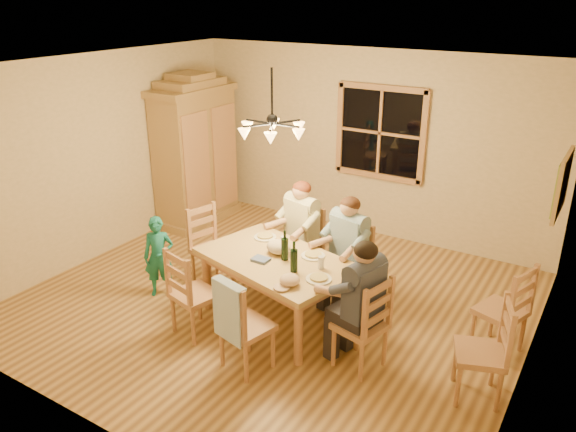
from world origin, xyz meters
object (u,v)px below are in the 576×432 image
Objects in this scene: chair_far_right at (346,281)px; chair_end_left at (213,261)px; dining_table at (277,267)px; chair_spare_front at (477,368)px; chair_far_left at (300,260)px; adult_woman at (301,220)px; chair_spare_back at (499,324)px; adult_plaid_man at (348,239)px; armoire at (196,155)px; adult_slate_man at (362,290)px; wine_bottle_b at (294,257)px; chair_near_right at (247,340)px; wine_bottle_a at (285,245)px; chair_near_left at (196,307)px; chair_end_right at (360,339)px; chandelier at (272,128)px; child at (159,257)px.

chair_end_left is at bearing 27.98° from chair_far_right.
chair_spare_front is at bearing -3.44° from dining_table.
chair_far_left is 0.54m from adult_woman.
chair_spare_back is at bearing 17.25° from dining_table.
adult_plaid_man is at bearing 117.98° from chair_end_left.
armoire reaches higher than dining_table.
adult_slate_man is 0.82m from wine_bottle_b.
chair_far_right and chair_spare_back have the same top height.
adult_slate_man is (1.13, -0.28, 0.19)m from dining_table.
wine_bottle_a reaches higher than chair_near_right.
chair_far_left is 1.32m from wine_bottle_b.
adult_slate_man is at bearing -29.07° from armoire.
chair_near_left is 1.77m from chair_end_right.
adult_slate_man reaches higher than chair_near_right.
chair_near_left is at bearing 90.00° from chair_far_left.
chair_spare_front is at bearing -10.11° from chandelier.
chair_near_right is (0.46, -1.17, -1.77)m from chandelier.
chandelier is 0.77× the size of child.
chair_end_left is at bearing 46.74° from chair_far_left.
dining_table is 2.24m from chair_spare_front.
chair_far_left and chair_spare_back have the same top height.
chandelier is at bearing 41.16° from chair_far_right.
adult_plaid_man is 2.65× the size of wine_bottle_b.
adult_woman and adult_slate_man have the same top height.
adult_plaid_man is (3.17, -1.14, -0.22)m from armoire.
chair_end_right is (1.13, -0.28, -0.35)m from dining_table.
chair_end_left is at bearing 90.00° from chair_end_right.
wine_bottle_b is (-0.19, -0.86, 0.62)m from chair_far_right.
adult_slate_man is at bearing 136.64° from adult_plaid_man.
chair_end_right is 1.13× the size of adult_slate_man.
chandelier reaches higher than chair_spare_back.
wine_bottle_a is (-1.03, 0.29, 0.62)m from chair_end_right.
wine_bottle_b is at bearing 86.72° from chair_end_left.
wine_bottle_a is (0.09, 0.01, 0.27)m from dining_table.
child reaches higher than chair_near_right.
chair_end_left is (-1.13, 0.28, -0.35)m from dining_table.
chair_end_right is (2.25, -0.56, 0.00)m from chair_end_left.
dining_table is 1.89× the size of chair_far_left.
wine_bottle_a is 2.21m from chair_spare_front.
adult_plaid_man is 2.24m from child.
wine_bottle_b reaches higher than chair_far_left.
chair_end_left is 1.13× the size of adult_plaid_man.
chair_near_left is at bearing 64.80° from adult_plaid_man.
dining_table is at bearing 67.62° from adult_plaid_man.
chair_near_left is (2.07, -2.49, -0.75)m from armoire.
adult_slate_man is at bearing 136.64° from chair_far_right.
adult_plaid_man is at bearing 180.00° from adult_woman.
wine_bottle_a reaches higher than chair_spare_front.
wine_bottle_a is at bearing 58.60° from chair_near_left.
chair_near_right is at bearing -98.11° from wine_bottle_b.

